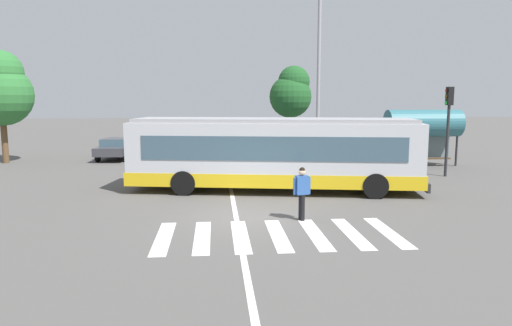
% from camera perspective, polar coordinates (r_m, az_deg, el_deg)
% --- Properties ---
extents(ground_plane, '(160.00, 160.00, 0.00)m').
position_cam_1_polar(ground_plane, '(15.33, -0.79, -6.68)').
color(ground_plane, '#514F4C').
extents(city_transit_bus, '(12.38, 4.60, 3.06)m').
position_cam_1_polar(city_transit_bus, '(19.34, 2.20, 1.16)').
color(city_transit_bus, black).
rests_on(city_transit_bus, ground_plane).
extents(pedestrian_crossing_street, '(0.57, 0.33, 1.72)m').
position_cam_1_polar(pedestrian_crossing_street, '(14.81, 5.68, -3.40)').
color(pedestrian_crossing_street, black).
rests_on(pedestrian_crossing_street, ground_plane).
extents(parked_car_charcoal, '(2.15, 4.62, 1.35)m').
position_cam_1_polar(parked_car_charcoal, '(31.18, -16.73, 1.89)').
color(parked_car_charcoal, black).
rests_on(parked_car_charcoal, ground_plane).
extents(parked_car_red, '(1.96, 4.54, 1.35)m').
position_cam_1_polar(parked_car_red, '(30.51, -11.58, 1.94)').
color(parked_car_red, black).
rests_on(parked_car_red, ground_plane).
extents(parked_car_silver, '(2.22, 4.65, 1.35)m').
position_cam_1_polar(parked_car_silver, '(30.54, -6.32, 2.06)').
color(parked_car_silver, black).
rests_on(parked_car_silver, ground_plane).
extents(parked_car_teal, '(1.95, 4.54, 1.35)m').
position_cam_1_polar(parked_car_teal, '(30.89, -1.36, 2.17)').
color(parked_car_teal, black).
rests_on(parked_car_teal, ground_plane).
extents(parked_car_blue, '(1.96, 4.55, 1.35)m').
position_cam_1_polar(parked_car_blue, '(30.78, 3.88, 2.14)').
color(parked_car_blue, black).
rests_on(parked_car_blue, ground_plane).
extents(traffic_light_far_corner, '(0.33, 0.32, 4.45)m').
position_cam_1_polar(traffic_light_far_corner, '(24.84, 22.64, 5.32)').
color(traffic_light_far_corner, '#28282B').
rests_on(traffic_light_far_corner, ground_plane).
extents(bus_stop_shelter, '(4.27, 1.54, 3.25)m').
position_cam_1_polar(bus_stop_shelter, '(28.12, 19.90, 4.51)').
color(bus_stop_shelter, '#28282B').
rests_on(bus_stop_shelter, ground_plane).
extents(twin_arm_street_lamp, '(4.79, 0.32, 10.37)m').
position_cam_1_polar(twin_arm_street_lamp, '(27.37, 7.76, 12.94)').
color(twin_arm_street_lamp, '#939399').
rests_on(twin_arm_street_lamp, ground_plane).
extents(background_tree_left, '(3.66, 3.66, 6.73)m').
position_cam_1_polar(background_tree_left, '(31.64, -28.96, 8.00)').
color(background_tree_left, brown).
rests_on(background_tree_left, ground_plane).
extents(background_tree_right, '(3.29, 3.29, 6.41)m').
position_cam_1_polar(background_tree_right, '(36.50, 4.39, 8.67)').
color(background_tree_right, brown).
rests_on(background_tree_right, ground_plane).
extents(crosswalk_painted_stripes, '(6.92, 3.17, 0.01)m').
position_cam_1_polar(crosswalk_painted_stripes, '(13.39, 2.74, -8.85)').
color(crosswalk_painted_stripes, silver).
rests_on(crosswalk_painted_stripes, ground_plane).
extents(lane_center_line, '(0.16, 24.00, 0.01)m').
position_cam_1_polar(lane_center_line, '(17.24, -2.78, -5.03)').
color(lane_center_line, silver).
rests_on(lane_center_line, ground_plane).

